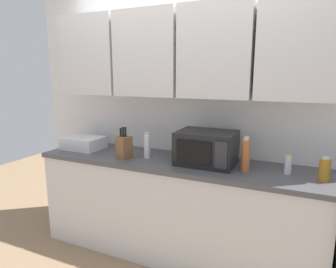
# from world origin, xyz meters

# --- Properties ---
(wall_back_with_cabinets) EXTENTS (3.41, 0.38, 2.60)m
(wall_back_with_cabinets) POSITION_xyz_m (0.00, -0.07, 1.58)
(wall_back_with_cabinets) COLOR white
(wall_back_with_cabinets) RESTS_ON ground_plane
(counter_run) EXTENTS (2.54, 0.63, 0.90)m
(counter_run) POSITION_xyz_m (0.00, -0.30, 0.45)
(counter_run) COLOR silver
(counter_run) RESTS_ON ground_plane
(microwave) EXTENTS (0.48, 0.37, 0.28)m
(microwave) POSITION_xyz_m (0.28, -0.29, 1.04)
(microwave) COLOR black
(microwave) RESTS_ON counter_run
(dish_rack) EXTENTS (0.38, 0.30, 0.12)m
(dish_rack) POSITION_xyz_m (-1.01, -0.30, 0.96)
(dish_rack) COLOR silver
(dish_rack) RESTS_ON counter_run
(knife_block) EXTENTS (0.12, 0.14, 0.29)m
(knife_block) POSITION_xyz_m (-0.45, -0.42, 1.00)
(knife_block) COLOR brown
(knife_block) RESTS_ON counter_run
(bottle_white_jar) EXTENTS (0.06, 0.06, 0.23)m
(bottle_white_jar) POSITION_xyz_m (-0.26, -0.34, 1.01)
(bottle_white_jar) COLOR white
(bottle_white_jar) RESTS_ON counter_run
(bottle_amber_vinegar) EXTENTS (0.08, 0.08, 0.18)m
(bottle_amber_vinegar) POSITION_xyz_m (1.17, -0.34, 0.98)
(bottle_amber_vinegar) COLOR #AD701E
(bottle_amber_vinegar) RESTS_ON counter_run
(bottle_spice_jar) EXTENTS (0.07, 0.07, 0.28)m
(bottle_spice_jar) POSITION_xyz_m (0.62, -0.35, 1.03)
(bottle_spice_jar) COLOR #BC6638
(bottle_spice_jar) RESTS_ON counter_run
(bottle_clear_tall) EXTENTS (0.05, 0.05, 0.15)m
(bottle_clear_tall) POSITION_xyz_m (0.93, -0.28, 0.97)
(bottle_clear_tall) COLOR silver
(bottle_clear_tall) RESTS_ON counter_run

